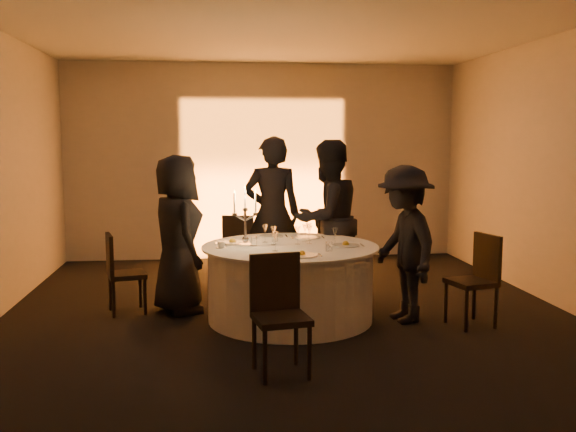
{
  "coord_description": "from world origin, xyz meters",
  "views": [
    {
      "loc": [
        -0.78,
        -6.4,
        1.85
      ],
      "look_at": [
        0.0,
        0.2,
        1.05
      ],
      "focal_mm": 40.0,
      "sensor_mm": 36.0,
      "label": 1
    }
  ],
  "objects": [
    {
      "name": "wine_glass_f",
      "position": [
        -0.16,
        0.08,
        0.91
      ],
      "size": [
        0.07,
        0.07,
        0.19
      ],
      "color": "white",
      "rests_on": "banquet_table"
    },
    {
      "name": "plate_front",
      "position": [
        0.04,
        -0.59,
        0.79
      ],
      "size": [
        0.36,
        0.3,
        0.08
      ],
      "color": "white",
      "rests_on": "banquet_table"
    },
    {
      "name": "wall_right",
      "position": [
        3.0,
        0.0,
        1.5
      ],
      "size": [
        0.0,
        7.0,
        7.0
      ],
      "primitive_type": "plane",
      "rotation": [
        1.57,
        0.0,
        -1.57
      ],
      "color": "beige",
      "rests_on": "floor"
    },
    {
      "name": "candelabra",
      "position": [
        -0.46,
        0.05,
        0.99
      ],
      "size": [
        0.26,
        0.13,
        0.62
      ],
      "color": "silver",
      "rests_on": "banquet_table"
    },
    {
      "name": "ceiling",
      "position": [
        0.0,
        0.0,
        3.0
      ],
      "size": [
        7.0,
        7.0,
        0.0
      ],
      "primitive_type": "plane",
      "rotation": [
        3.14,
        0.0,
        0.0
      ],
      "color": "silver",
      "rests_on": "wall_back"
    },
    {
      "name": "guest_back_left",
      "position": [
        -0.06,
        1.32,
        0.94
      ],
      "size": [
        0.71,
        0.48,
        1.88
      ],
      "primitive_type": "imported",
      "rotation": [
        0.0,
        0.0,
        3.1
      ],
      "color": "black",
      "rests_on": "floor"
    },
    {
      "name": "guest_back_right",
      "position": [
        0.55,
        0.9,
        0.92
      ],
      "size": [
        1.13,
        1.06,
        1.84
      ],
      "primitive_type": "imported",
      "rotation": [
        0.0,
        0.0,
        -2.6
      ],
      "color": "black",
      "rests_on": "floor"
    },
    {
      "name": "plate_back_left",
      "position": [
        -0.14,
        0.61,
        0.78
      ],
      "size": [
        0.35,
        0.27,
        0.01
      ],
      "color": "white",
      "rests_on": "banquet_table"
    },
    {
      "name": "wine_glass_d",
      "position": [
        0.18,
        0.21,
        0.91
      ],
      "size": [
        0.07,
        0.07,
        0.19
      ],
      "color": "white",
      "rests_on": "banquet_table"
    },
    {
      "name": "chair_back_right",
      "position": [
        0.64,
        1.33,
        0.58
      ],
      "size": [
        0.58,
        0.58,
        1.02
      ],
      "rotation": [
        0.0,
        0.0,
        -2.74
      ],
      "color": "black",
      "rests_on": "floor"
    },
    {
      "name": "wine_glass_a",
      "position": [
        0.21,
        0.09,
        0.91
      ],
      "size": [
        0.07,
        0.07,
        0.19
      ],
      "color": "white",
      "rests_on": "banquet_table"
    },
    {
      "name": "guest_right",
      "position": [
        1.14,
        -0.18,
        0.8
      ],
      "size": [
        0.75,
        1.11,
        1.59
      ],
      "primitive_type": "imported",
      "rotation": [
        0.0,
        0.0,
        -1.41
      ],
      "color": "black",
      "rests_on": "floor"
    },
    {
      "name": "tumbler_a",
      "position": [
        -0.13,
        0.28,
        0.82
      ],
      "size": [
        0.07,
        0.07,
        0.09
      ],
      "primitive_type": "cylinder",
      "color": "white",
      "rests_on": "banquet_table"
    },
    {
      "name": "chair_left",
      "position": [
        -1.77,
        0.44,
        0.48
      ],
      "size": [
        0.46,
        0.46,
        0.86
      ],
      "rotation": [
        0.0,
        0.0,
        1.83
      ],
      "color": "black",
      "rests_on": "floor"
    },
    {
      "name": "wine_glass_c",
      "position": [
        0.23,
        0.29,
        0.91
      ],
      "size": [
        0.07,
        0.07,
        0.19
      ],
      "color": "white",
      "rests_on": "banquet_table"
    },
    {
      "name": "banquet_table",
      "position": [
        0.0,
        0.0,
        0.38
      ],
      "size": [
        1.8,
        1.8,
        0.77
      ],
      "color": "black",
      "rests_on": "floor"
    },
    {
      "name": "chair_front",
      "position": [
        -0.27,
        -1.46,
        0.53
      ],
      "size": [
        0.47,
        0.48,
        0.94
      ],
      "rotation": [
        0.0,
        0.0,
        0.17
      ],
      "color": "black",
      "rests_on": "floor"
    },
    {
      "name": "coffee_cup",
      "position": [
        -0.7,
        -0.06,
        0.8
      ],
      "size": [
        0.11,
        0.11,
        0.07
      ],
      "color": "white",
      "rests_on": "banquet_table"
    },
    {
      "name": "wine_glass_h",
      "position": [
        0.08,
        0.06,
        0.91
      ],
      "size": [
        0.07,
        0.07,
        0.19
      ],
      "color": "white",
      "rests_on": "banquet_table"
    },
    {
      "name": "wine_glass_b",
      "position": [
        -0.24,
        0.22,
        0.91
      ],
      "size": [
        0.07,
        0.07,
        0.19
      ],
      "color": "white",
      "rests_on": "banquet_table"
    },
    {
      "name": "wine_glass_e",
      "position": [
        0.44,
        -0.12,
        0.91
      ],
      "size": [
        0.07,
        0.07,
        0.19
      ],
      "color": "white",
      "rests_on": "banquet_table"
    },
    {
      "name": "wall_back",
      "position": [
        0.0,
        3.5,
        1.5
      ],
      "size": [
        7.0,
        0.0,
        7.0
      ],
      "primitive_type": "plane",
      "rotation": [
        1.57,
        0.0,
        0.0
      ],
      "color": "beige",
      "rests_on": "floor"
    },
    {
      "name": "plate_left",
      "position": [
        -0.58,
        0.21,
        0.79
      ],
      "size": [
        0.36,
        0.28,
        0.08
      ],
      "color": "white",
      "rests_on": "banquet_table"
    },
    {
      "name": "floor",
      "position": [
        0.0,
        0.0,
        0.0
      ],
      "size": [
        7.0,
        7.0,
        0.0
      ],
      "primitive_type": "plane",
      "color": "black",
      "rests_on": "ground"
    },
    {
      "name": "plate_right",
      "position": [
        0.56,
        -0.1,
        0.79
      ],
      "size": [
        0.36,
        0.28,
        0.08
      ],
      "color": "white",
      "rests_on": "banquet_table"
    },
    {
      "name": "chair_back_left",
      "position": [
        -0.45,
        1.63,
        0.51
      ],
      "size": [
        0.48,
        0.48,
        0.9
      ],
      "rotation": [
        0.0,
        0.0,
        2.89
      ],
      "color": "black",
      "rests_on": "floor"
    },
    {
      "name": "uplighter_fixture",
      "position": [
        0.0,
        3.2,
        0.05
      ],
      "size": [
        0.25,
        0.12,
        0.1
      ],
      "primitive_type": "cube",
      "color": "black",
      "rests_on": "floor"
    },
    {
      "name": "chair_right",
      "position": [
        1.83,
        -0.42,
        0.51
      ],
      "size": [
        0.48,
        0.48,
        0.91
      ],
      "rotation": [
        0.0,
        0.0,
        -1.33
      ],
      "color": "black",
      "rests_on": "floor"
    },
    {
      "name": "wall_front",
      "position": [
        0.0,
        -3.5,
        1.5
      ],
      "size": [
        7.0,
        0.0,
        7.0
      ],
      "primitive_type": "plane",
      "rotation": [
        -1.57,
        0.0,
        0.0
      ],
      "color": "beige",
      "rests_on": "floor"
    },
    {
      "name": "guest_left",
      "position": [
        -1.16,
        0.43,
        0.84
      ],
      "size": [
        0.79,
        0.96,
        1.69
      ],
      "primitive_type": "imported",
      "rotation": [
        0.0,
        0.0,
        1.92
      ],
      "color": "black",
      "rests_on": "floor"
    },
    {
      "name": "tumbler_c",
      "position": [
        -0.37,
        0.04,
        0.82
      ],
      "size": [
        0.07,
        0.07,
        0.09
      ],
      "primitive_type": "cylinder",
      "color": "white",
      "rests_on": "banquet_table"
    },
    {
      "name": "wine_glass_g",
      "position": [
        -0.18,
        -0.3,
        0.91
      ],
      "size": [
        0.07,
        0.07,
        0.19
      ],
      "color": "white",
      "rests_on": "banquet_table"
    },
    {
      "name": "plate_back_right",
      "position": [
        0.25,
        0.48,
        0.78
      ],
      "size": [
        0.35,
        0.28,
        0.01
      ],
      "color": "white",
      "rests_on": "banquet_table"
    },
    {
      "name": "tumbler_b",
      "position": [
        0.33,
        -0.36,
        0.82
      ],
      "size": [
        0.07,
        0.07,
        0.09
      ],
      "primitive_type": "cylinder",
      "color": "white",
      "rests_on": "banquet_table"
    }
  ]
}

